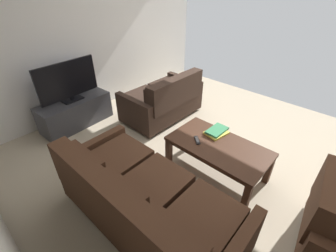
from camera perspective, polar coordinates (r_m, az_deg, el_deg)
name	(u,v)px	position (r m, az deg, el deg)	size (l,w,h in m)	color
ground_plane	(207,157)	(3.36, 9.72, -7.48)	(5.04, 4.92, 0.01)	#B7A88E
wall_right	(93,29)	(4.47, -18.03, 21.95)	(0.12, 4.92, 2.78)	white
sofa_main	(143,202)	(2.31, -6.23, -18.30)	(1.92, 0.93, 0.85)	black
loveseat_near	(164,100)	(4.02, -0.99, 6.59)	(0.83, 1.36, 0.83)	black
coffee_table	(218,149)	(2.89, 12.35, -5.63)	(1.20, 0.67, 0.45)	#3D2316
tv_stand	(76,112)	(4.17, -21.93, 3.17)	(0.53, 1.18, 0.47)	#38383D
flat_tv	(68,81)	(3.94, -23.65, 10.20)	(0.22, 0.97, 0.63)	black
book_stack	(217,132)	(3.03, 11.99, -1.35)	(0.26, 0.32, 0.05)	#E0CC4C
tv_remote	(197,140)	(2.86, 7.23, -3.50)	(0.15, 0.14, 0.02)	black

